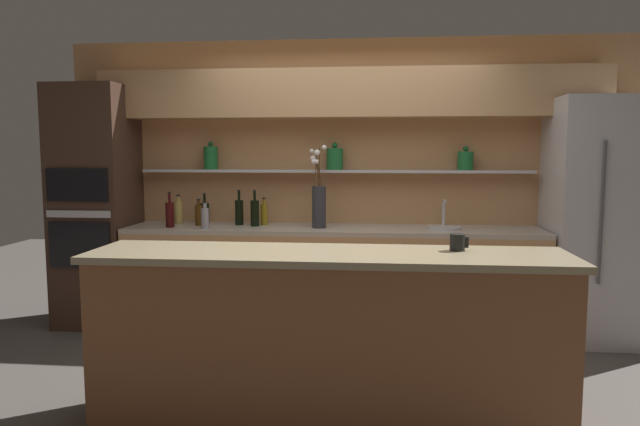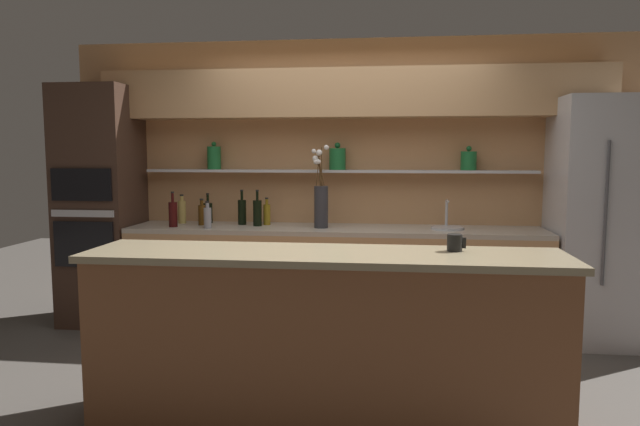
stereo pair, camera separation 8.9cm
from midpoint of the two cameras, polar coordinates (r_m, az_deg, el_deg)
The scene contains 17 objects.
ground_plane at distance 4.05m, azimuth 1.98°, elevation -16.86°, with size 12.00×12.00×0.00m, color #4C4742.
back_wall_unit at distance 5.25m, azimuth 3.46°, elevation 5.78°, with size 5.20×0.44×2.60m.
back_counter_unit at distance 5.10m, azimuth 1.90°, elevation -6.58°, with size 3.63×0.62×0.92m.
island_counter at distance 3.34m, azimuth 1.16°, elevation -12.51°, with size 2.70×0.61×1.02m.
refrigerator at distance 5.28m, azimuth 27.32°, elevation -0.75°, with size 0.88×0.73×2.02m.
oven_tower at distance 5.61m, azimuth -20.66°, elevation 0.66°, with size 0.65×0.64×2.17m.
flower_vase at distance 4.96m, azimuth 0.60°, elevation 1.13°, with size 0.15×0.13×0.72m.
sink_fixture at distance 5.03m, azimuth 13.11°, elevation -1.29°, with size 0.28×0.28×0.25m.
bottle_wine_0 at distance 5.19m, azimuth -14.02°, elevation -0.07°, with size 0.07×0.07×0.31m.
bottle_oil_1 at distance 5.20m, azimuth -4.85°, elevation -0.09°, with size 0.06×0.06×0.25m.
bottle_wine_2 at distance 5.24m, azimuth -7.32°, elevation 0.15°, with size 0.08×0.08×0.32m.
bottle_spirit_3 at distance 5.26m, azimuth -11.25°, elevation -0.12°, with size 0.07×0.07×0.24m.
bottle_wine_4 at distance 5.13m, azimuth -5.79°, elevation 0.06°, with size 0.08×0.08×0.32m.
bottle_wine_5 at distance 5.40m, azimuth -10.67°, elevation 0.05°, with size 0.08×0.08×0.28m.
bottle_spirit_6 at distance 5.05m, azimuth -10.68°, elevation -0.40°, with size 0.07×0.07×0.24m.
bottle_spirit_7 at distance 5.43m, azimuth -13.17°, elevation 0.17°, with size 0.07×0.07×0.27m.
coffee_mug at distance 3.33m, azimuth 14.08°, elevation -2.90°, with size 0.11×0.09×0.10m.
Camera 2 is at (0.36, -3.71, 1.58)m, focal length 32.00 mm.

